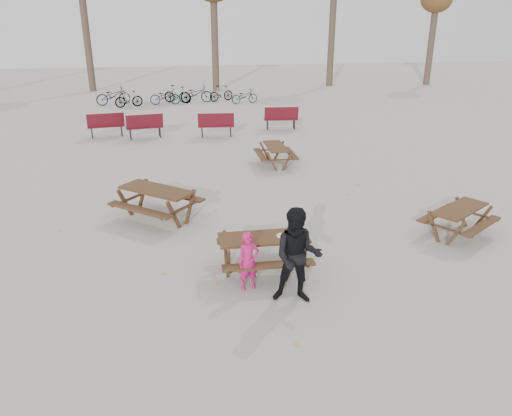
{
  "coord_description": "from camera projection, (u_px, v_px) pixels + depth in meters",
  "views": [
    {
      "loc": [
        -1.54,
        -8.93,
        5.03
      ],
      "look_at": [
        0.0,
        1.0,
        1.0
      ],
      "focal_mm": 35.0,
      "sensor_mm": 36.0,
      "label": 1
    }
  ],
  "objects": [
    {
      "name": "adult",
      "position": [
        298.0,
        256.0,
        8.91
      ],
      "size": [
        1.02,
        0.88,
        1.82
      ],
      "primitive_type": "imported",
      "rotation": [
        0.0,
        0.0,
        -0.24
      ],
      "color": "black",
      "rests_on": "ground"
    },
    {
      "name": "bicycle_row",
      "position": [
        174.0,
        95.0,
        28.15
      ],
      "size": [
        9.13,
        2.06,
        0.99
      ],
      "color": "black",
      "rests_on": "ground"
    },
    {
      "name": "food_tray",
      "position": [
        281.0,
        236.0,
        9.99
      ],
      "size": [
        0.18,
        0.11,
        0.03
      ],
      "primitive_type": "cube",
      "color": "white",
      "rests_on": "main_picnic_table"
    },
    {
      "name": "main_picnic_table",
      "position": [
        264.0,
        245.0,
        10.06
      ],
      "size": [
        1.8,
        1.45,
        0.78
      ],
      "color": "#371D14",
      "rests_on": "ground"
    },
    {
      "name": "ground",
      "position": [
        263.0,
        271.0,
        10.28
      ],
      "size": [
        80.0,
        80.0,
        0.0
      ],
      "primitive_type": "plane",
      "color": "gray",
      "rests_on": "ground"
    },
    {
      "name": "fallen_leaves",
      "position": [
        266.0,
        222.0,
        12.64
      ],
      "size": [
        11.0,
        11.0,
        0.01
      ],
      "primitive_type": null,
      "color": "gold",
      "rests_on": "ground"
    },
    {
      "name": "soda_bottle",
      "position": [
        249.0,
        237.0,
        9.81
      ],
      "size": [
        0.07,
        0.07,
        0.17
      ],
      "color": "silver",
      "rests_on": "main_picnic_table"
    },
    {
      "name": "park_bench_row",
      "position": [
        188.0,
        123.0,
        21.12
      ],
      "size": [
        9.11,
        1.54,
        1.03
      ],
      "color": "maroon",
      "rests_on": "ground"
    },
    {
      "name": "child",
      "position": [
        249.0,
        261.0,
        9.42
      ],
      "size": [
        0.48,
        0.37,
        1.17
      ],
      "primitive_type": "imported",
      "rotation": [
        0.0,
        0.0,
        0.22
      ],
      "color": "#BE175E",
      "rests_on": "ground"
    },
    {
      "name": "bread_roll",
      "position": [
        281.0,
        234.0,
        9.97
      ],
      "size": [
        0.14,
        0.06,
        0.05
      ],
      "primitive_type": "ellipsoid",
      "color": "tan",
      "rests_on": "food_tray"
    },
    {
      "name": "picnic_table_far",
      "position": [
        276.0,
        155.0,
        17.11
      ],
      "size": [
        1.3,
        1.6,
        0.68
      ],
      "primitive_type": null,
      "rotation": [
        0.0,
        0.0,
        1.59
      ],
      "color": "#371D14",
      "rests_on": "ground"
    },
    {
      "name": "picnic_table_north",
      "position": [
        157.0,
        204.0,
        12.65
      ],
      "size": [
        2.46,
        2.41,
        0.83
      ],
      "primitive_type": null,
      "rotation": [
        0.0,
        0.0,
        -0.69
      ],
      "color": "#371D14",
      "rests_on": "ground"
    },
    {
      "name": "picnic_table_east",
      "position": [
        459.0,
        222.0,
        11.78
      ],
      "size": [
        2.07,
        1.99,
        0.7
      ],
      "primitive_type": null,
      "rotation": [
        0.0,
        0.0,
        0.6
      ],
      "color": "#371D14",
      "rests_on": "ground"
    }
  ]
}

